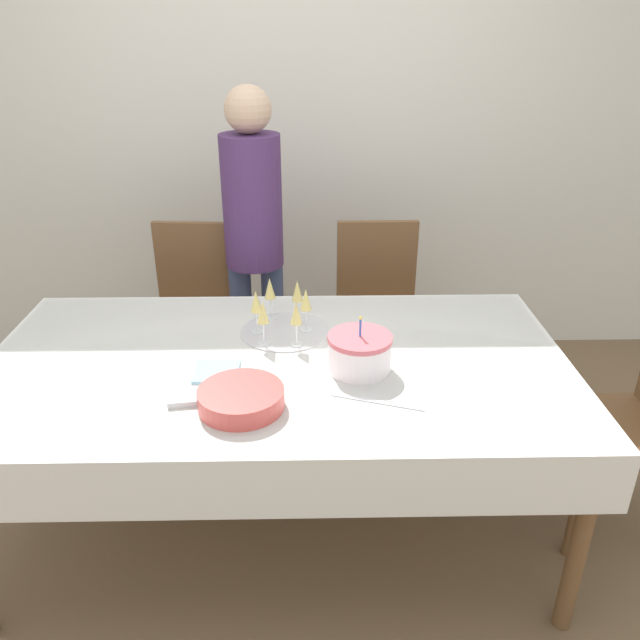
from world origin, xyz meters
name	(u,v)px	position (x,y,z in m)	size (l,w,h in m)	color
ground_plane	(283,523)	(0.00, 0.00, 0.00)	(12.00, 12.00, 0.00)	brown
wall_back	(286,123)	(0.00, 1.61, 1.35)	(8.00, 0.05, 2.70)	silver
dining_table	(278,383)	(0.00, 0.00, 0.67)	(2.08, 1.13, 0.77)	white
dining_chair_far_left	(195,313)	(-0.45, 0.89, 0.54)	(0.45, 0.45, 0.97)	brown
dining_chair_far_right	(377,311)	(0.46, 0.89, 0.54)	(0.43, 0.43, 0.97)	brown
dining_chair_right_end	(640,408)	(1.36, 0.00, 0.54)	(0.43, 0.43, 0.97)	brown
birthday_cake	(360,353)	(0.29, -0.07, 0.83)	(0.22, 0.22, 0.20)	white
champagne_tray	(283,314)	(0.02, 0.21, 0.84)	(0.34, 0.34, 0.18)	silver
plate_stack_main	(241,398)	(-0.10, -0.30, 0.80)	(0.27, 0.27, 0.06)	#CC4C47
cake_knife	(377,402)	(0.33, -0.28, 0.77)	(0.29, 0.11, 0.00)	silver
fork_pile	(195,399)	(-0.25, -0.27, 0.78)	(0.18, 0.08, 0.02)	silver
napkin_pile	(217,371)	(-0.20, -0.09, 0.77)	(0.15, 0.15, 0.01)	#8CC6E0
person_standing	(253,227)	(-0.15, 0.93, 0.97)	(0.28, 0.28, 1.61)	#3F4C72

